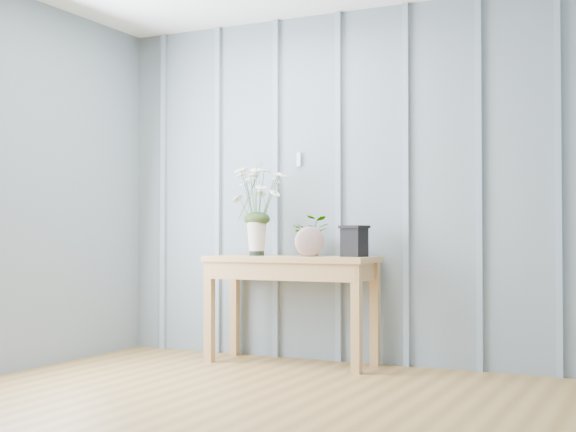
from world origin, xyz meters
The scene contains 6 objects.
room_shell centered at (0.00, 0.92, 1.99)m, with size 4.00×4.50×2.50m.
sideboard centered at (-0.51, 1.99, 0.64)m, with size 1.20×0.45×0.75m.
daisy_vase centered at (-0.79, 2.01, 1.18)m, with size 0.48×0.37×0.68m.
spider_plant centered at (-0.40, 2.10, 0.89)m, with size 0.26×0.22×0.28m, color #1F3314.
felt_disc_vessel centered at (-0.34, 1.93, 0.85)m, with size 0.21×0.06×0.21m, color #7D4655.
carved_box centered at (-0.05, 2.03, 0.86)m, with size 0.21×0.18×0.21m.
Camera 1 is at (1.90, -3.07, 0.90)m, focal length 50.00 mm.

